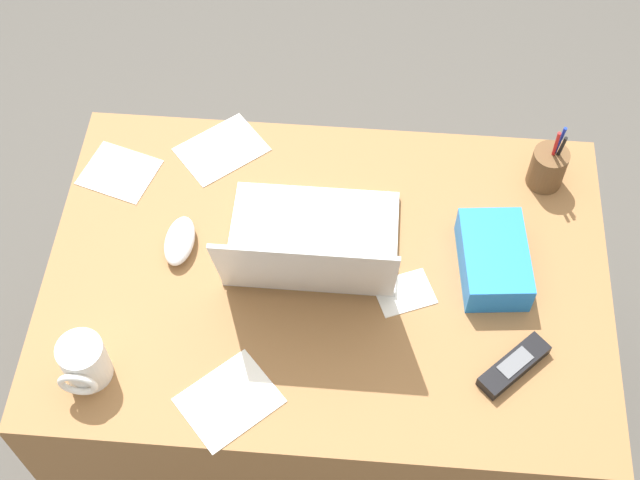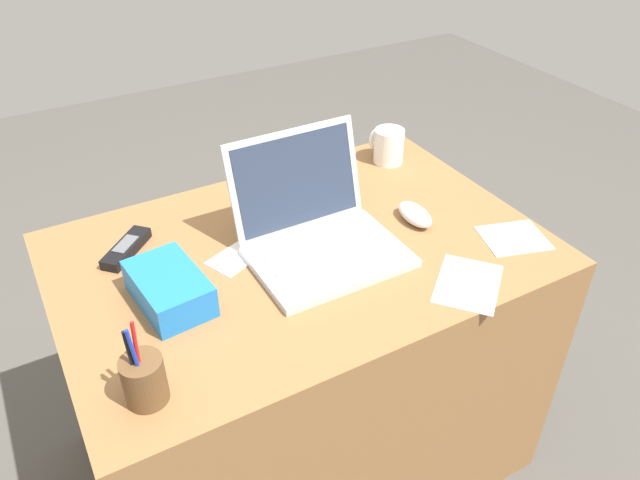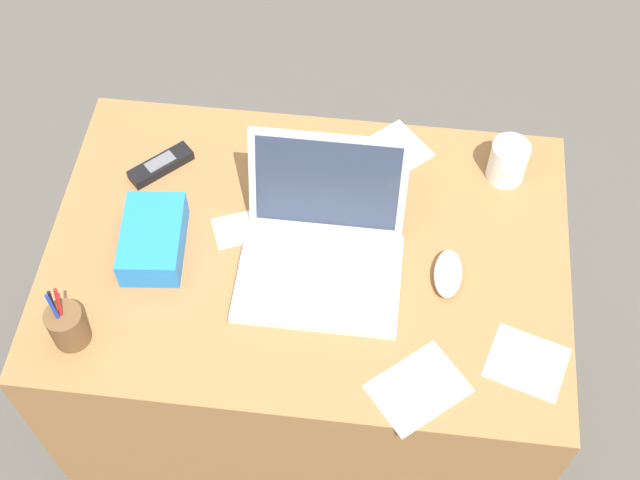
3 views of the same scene
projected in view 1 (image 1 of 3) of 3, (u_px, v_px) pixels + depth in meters
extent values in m
plane|color=#4C4944|center=(325.00, 418.00, 2.35)|extent=(6.00, 6.00, 0.00)
cube|color=olive|center=(326.00, 356.00, 2.04)|extent=(1.11, 0.75, 0.74)
cube|color=silver|center=(314.00, 237.00, 1.77)|extent=(0.34, 0.24, 0.02)
cube|color=silver|center=(313.00, 243.00, 1.75)|extent=(0.27, 0.12, 0.00)
cube|color=silver|center=(317.00, 205.00, 1.80)|extent=(0.09, 0.05, 0.00)
cube|color=silver|center=(306.00, 272.00, 1.58)|extent=(0.33, 0.07, 0.23)
cube|color=#283347|center=(306.00, 269.00, 1.59)|extent=(0.29, 0.06, 0.20)
ellipsoid|color=white|center=(180.00, 241.00, 1.75)|extent=(0.06, 0.12, 0.04)
cylinder|color=white|center=(85.00, 361.00, 1.58)|extent=(0.08, 0.08, 0.10)
torus|color=white|center=(78.00, 385.00, 1.54)|extent=(0.07, 0.01, 0.07)
cube|color=black|center=(514.00, 366.00, 1.61)|extent=(0.14, 0.14, 0.02)
cube|color=#595B60|center=(515.00, 362.00, 1.60)|extent=(0.07, 0.07, 0.00)
cylinder|color=brown|center=(547.00, 168.00, 1.82)|extent=(0.07, 0.07, 0.09)
cylinder|color=#1933B2|center=(555.00, 151.00, 1.79)|extent=(0.01, 0.01, 0.15)
cylinder|color=black|center=(558.00, 155.00, 1.79)|extent=(0.01, 0.03, 0.14)
cylinder|color=red|center=(553.00, 154.00, 1.78)|extent=(0.02, 0.03, 0.15)
cube|color=blue|center=(493.00, 259.00, 1.71)|extent=(0.14, 0.21, 0.07)
cube|color=white|center=(404.00, 293.00, 1.71)|extent=(0.13, 0.12, 0.00)
cube|color=white|center=(222.00, 150.00, 1.91)|extent=(0.22, 0.21, 0.00)
cube|color=white|center=(119.00, 172.00, 1.87)|extent=(0.18, 0.16, 0.00)
cube|color=white|center=(229.00, 400.00, 1.59)|extent=(0.21, 0.21, 0.00)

